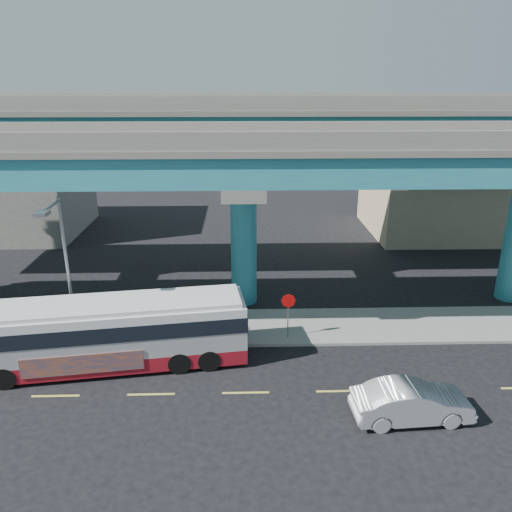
{
  "coord_description": "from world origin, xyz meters",
  "views": [
    {
      "loc": [
        -0.08,
        -18.26,
        12.6
      ],
      "look_at": [
        0.56,
        4.0,
        4.63
      ],
      "focal_mm": 35.0,
      "sensor_mm": 36.0,
      "label": 1
    }
  ],
  "objects_px": {
    "transit_bus": "(109,331)",
    "stop_sign": "(288,307)",
    "sedan": "(412,402)",
    "street_lamp": "(61,255)"
  },
  "relations": [
    {
      "from": "transit_bus",
      "to": "stop_sign",
      "type": "bearing_deg",
      "value": 6.41
    },
    {
      "from": "transit_bus",
      "to": "sedan",
      "type": "distance_m",
      "value": 13.33
    },
    {
      "from": "stop_sign",
      "to": "street_lamp",
      "type": "bearing_deg",
      "value": -154.76
    },
    {
      "from": "street_lamp",
      "to": "stop_sign",
      "type": "distance_m",
      "value": 11.02
    },
    {
      "from": "street_lamp",
      "to": "stop_sign",
      "type": "xyz_separation_m",
      "value": [
        10.55,
        0.73,
        -3.11
      ]
    },
    {
      "from": "street_lamp",
      "to": "stop_sign",
      "type": "height_order",
      "value": "street_lamp"
    },
    {
      "from": "street_lamp",
      "to": "stop_sign",
      "type": "bearing_deg",
      "value": 3.96
    },
    {
      "from": "transit_bus",
      "to": "sedan",
      "type": "bearing_deg",
      "value": -26.46
    },
    {
      "from": "sedan",
      "to": "street_lamp",
      "type": "relative_size",
      "value": 0.64
    },
    {
      "from": "street_lamp",
      "to": "stop_sign",
      "type": "relative_size",
      "value": 3.08
    }
  ]
}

